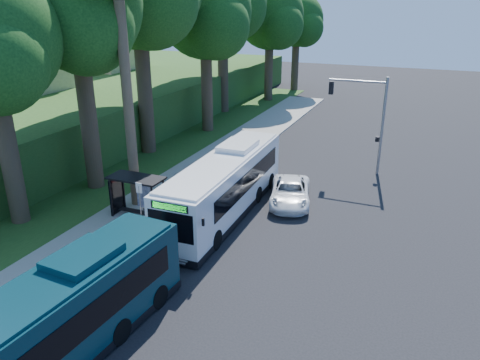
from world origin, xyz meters
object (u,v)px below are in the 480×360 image
at_px(bus_shelter, 135,188).
at_px(pickup, 290,192).
at_px(white_bus, 225,184).
at_px(teal_bus, 48,326).

xyz_separation_m(bus_shelter, pickup, (7.72, 5.37, -1.09)).
xyz_separation_m(bus_shelter, white_bus, (4.61, 2.47, 0.04)).
relative_size(teal_bus, pickup, 2.38).
distance_m(bus_shelter, pickup, 9.46).
bearing_deg(pickup, bus_shelter, -160.37).
bearing_deg(white_bus, bus_shelter, -153.09).
relative_size(white_bus, teal_bus, 1.04).
xyz_separation_m(white_bus, teal_bus, (-0.21, -13.78, -0.09)).
distance_m(bus_shelter, white_bus, 5.23).
bearing_deg(teal_bus, pickup, 82.44).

